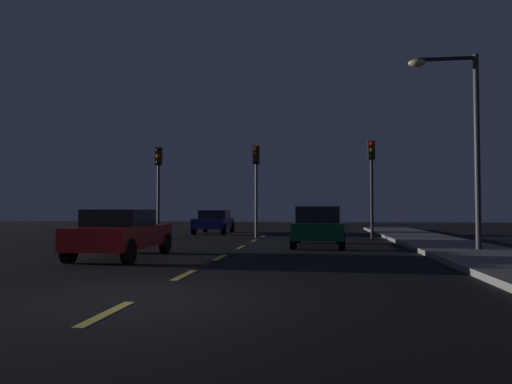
% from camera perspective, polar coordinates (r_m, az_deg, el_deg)
% --- Properties ---
extents(ground_plane, '(80.00, 80.00, 0.00)m').
position_cam_1_polar(ground_plane, '(14.74, -3.79, -7.49)').
color(ground_plane, black).
extents(sidewalk_curb_right, '(3.00, 40.00, 0.15)m').
position_cam_1_polar(sidewalk_curb_right, '(15.21, 25.39, -6.84)').
color(sidewalk_curb_right, gray).
rests_on(sidewalk_curb_right, ground_plane).
extents(lane_stripe_nearest, '(0.16, 1.60, 0.01)m').
position_cam_1_polar(lane_stripe_nearest, '(6.95, -17.22, -13.50)').
color(lane_stripe_nearest, '#EACC4C').
rests_on(lane_stripe_nearest, ground_plane).
extents(lane_stripe_second, '(0.16, 1.60, 0.01)m').
position_cam_1_polar(lane_stripe_second, '(10.49, -8.46, -9.66)').
color(lane_stripe_second, '#EACC4C').
rests_on(lane_stripe_second, ground_plane).
extents(lane_stripe_third, '(0.16, 1.60, 0.01)m').
position_cam_1_polar(lane_stripe_third, '(14.16, -4.26, -7.70)').
color(lane_stripe_third, '#EACC4C').
rests_on(lane_stripe_third, ground_plane).
extents(lane_stripe_fourth, '(0.16, 1.60, 0.01)m').
position_cam_1_polar(lane_stripe_fourth, '(17.88, -1.81, -6.52)').
color(lane_stripe_fourth, '#EACC4C').
rests_on(lane_stripe_fourth, ground_plane).
extents(lane_stripe_fifth, '(0.16, 1.60, 0.01)m').
position_cam_1_polar(lane_stripe_fifth, '(21.64, -0.22, -5.75)').
color(lane_stripe_fifth, '#EACC4C').
rests_on(lane_stripe_fifth, ground_plane).
extents(lane_stripe_sixth, '(0.16, 1.60, 0.01)m').
position_cam_1_polar(lane_stripe_sixth, '(25.40, 0.90, -5.21)').
color(lane_stripe_sixth, '#EACC4C').
rests_on(lane_stripe_sixth, ground_plane).
extents(traffic_signal_left, '(0.32, 0.38, 4.53)m').
position_cam_1_polar(traffic_signal_left, '(24.87, -11.45, 2.12)').
color(traffic_signal_left, '#2D2D30').
rests_on(traffic_signal_left, ground_plane).
extents(traffic_signal_center, '(0.32, 0.38, 4.52)m').
position_cam_1_polar(traffic_signal_center, '(23.74, 0.02, 2.27)').
color(traffic_signal_center, '#4C4C51').
rests_on(traffic_signal_center, ground_plane).
extents(traffic_signal_right, '(0.32, 0.38, 4.67)m').
position_cam_1_polar(traffic_signal_right, '(23.70, 13.49, 2.57)').
color(traffic_signal_right, black).
rests_on(traffic_signal_right, ground_plane).
extents(car_stopped_ahead, '(1.91, 4.44, 1.50)m').
position_cam_1_polar(car_stopped_ahead, '(18.47, 7.29, -4.02)').
color(car_stopped_ahead, '#0F4C2D').
rests_on(car_stopped_ahead, ground_plane).
extents(car_adjacent_lane, '(1.87, 4.22, 1.39)m').
position_cam_1_polar(car_adjacent_lane, '(14.44, -15.58, -4.66)').
color(car_adjacent_lane, '#B21919').
rests_on(car_adjacent_lane, ground_plane).
extents(car_oncoming_far, '(2.01, 4.36, 1.35)m').
position_cam_1_polar(car_oncoming_far, '(28.24, -4.96, -3.46)').
color(car_oncoming_far, navy).
rests_on(car_oncoming_far, ground_plane).
extents(street_lamp_right, '(2.17, 0.36, 6.30)m').
position_cam_1_polar(street_lamp_right, '(16.71, 23.35, 6.65)').
color(street_lamp_right, '#2D2D30').
rests_on(street_lamp_right, ground_plane).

